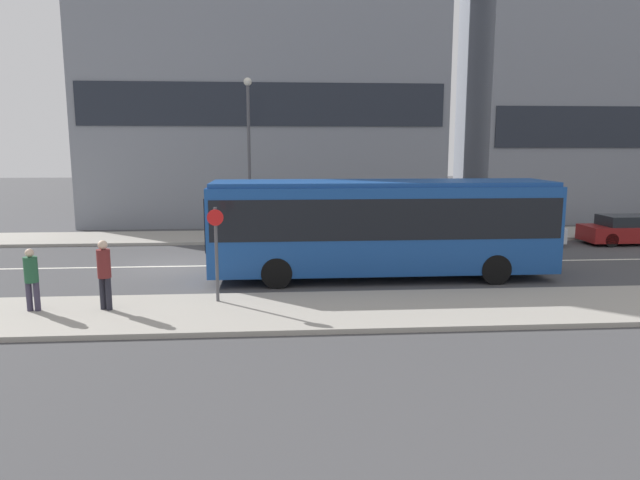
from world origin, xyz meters
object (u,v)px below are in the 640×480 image
at_px(pedestrian_near_stop, 31,276).
at_px(bus_stop_sign, 216,247).
at_px(pedestrian_down_pavement, 104,270).
at_px(street_lamp, 249,143).
at_px(city_bus, 381,222).
at_px(parked_car_0, 511,231).
at_px(parked_car_1, 629,230).

distance_m(pedestrian_near_stop, bus_stop_sign, 4.74).
relative_size(pedestrian_down_pavement, street_lamp, 0.26).
xyz_separation_m(city_bus, parked_car_0, (6.88, 5.82, -1.21)).
bearing_deg(city_bus, parked_car_0, 43.58).
height_order(city_bus, parked_car_1, city_bus).
relative_size(pedestrian_down_pavement, bus_stop_sign, 0.71).
height_order(pedestrian_down_pavement, bus_stop_sign, bus_stop_sign).
bearing_deg(pedestrian_near_stop, parked_car_0, 33.22).
relative_size(parked_car_1, pedestrian_near_stop, 2.51).
bearing_deg(street_lamp, city_bus, -58.64).
relative_size(pedestrian_near_stop, street_lamp, 0.23).
xyz_separation_m(pedestrian_down_pavement, street_lamp, (3.25, 11.25, 3.31)).
relative_size(city_bus, pedestrian_near_stop, 6.86).
xyz_separation_m(parked_car_0, street_lamp, (-11.52, 1.81, 3.84)).
bearing_deg(pedestrian_near_stop, city_bus, 23.96).
bearing_deg(bus_stop_sign, city_bus, 30.86).
bearing_deg(bus_stop_sign, pedestrian_near_stop, -173.07).
height_order(city_bus, pedestrian_down_pavement, city_bus).
relative_size(pedestrian_near_stop, bus_stop_sign, 0.63).
distance_m(parked_car_1, street_lamp, 17.46).
bearing_deg(parked_car_0, bus_stop_sign, -143.48).
bearing_deg(street_lamp, pedestrian_near_stop, -114.39).
bearing_deg(pedestrian_down_pavement, parked_car_1, 50.87).
bearing_deg(pedestrian_near_stop, bus_stop_sign, 10.61).
xyz_separation_m(pedestrian_down_pavement, bus_stop_sign, (2.82, 0.59, 0.47)).
xyz_separation_m(pedestrian_near_stop, bus_stop_sign, (4.66, 0.57, 0.60)).
relative_size(city_bus, street_lamp, 1.56).
bearing_deg(pedestrian_down_pavement, city_bus, 50.68).
height_order(parked_car_1, bus_stop_sign, bus_stop_sign).
bearing_deg(city_bus, parked_car_1, 28.34).
height_order(parked_car_0, bus_stop_sign, bus_stop_sign).
height_order(parked_car_0, pedestrian_near_stop, pedestrian_near_stop).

